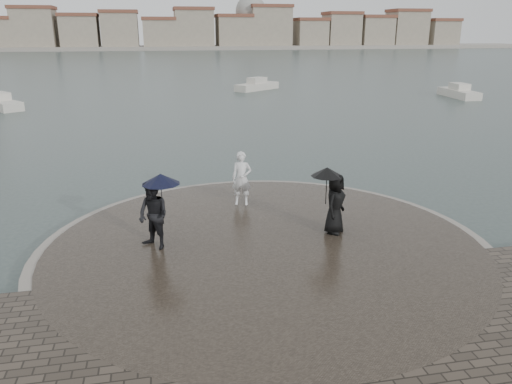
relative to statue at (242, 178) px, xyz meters
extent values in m
plane|color=#2B3835|center=(0.07, -6.88, -1.27)|extent=(400.00, 400.00, 0.00)
cylinder|color=gray|center=(0.07, -3.38, -1.11)|extent=(12.50, 12.50, 0.32)
cylinder|color=#2D261E|center=(0.07, -3.38, -1.09)|extent=(11.90, 11.90, 0.36)
imported|color=silver|center=(0.00, 0.00, 0.00)|extent=(0.75, 0.58, 1.81)
imported|color=black|center=(-2.92, -3.04, 0.02)|extent=(1.13, 1.14, 1.86)
cylinder|color=black|center=(-2.67, -2.94, 0.44)|extent=(0.02, 0.02, 0.90)
cone|color=black|center=(-2.67, -2.94, 0.99)|extent=(1.03, 1.03, 0.28)
imported|color=black|center=(2.20, -2.97, -0.02)|extent=(0.99, 1.03, 1.77)
cylinder|color=black|center=(1.95, -2.87, 0.39)|extent=(0.02, 0.02, 0.90)
cone|color=black|center=(1.95, -2.87, 0.91)|extent=(0.92, 0.92, 0.26)
cube|color=gray|center=(0.07, 156.12, -0.67)|extent=(260.00, 20.00, 1.20)
cube|color=gray|center=(-36.93, 153.12, 4.73)|extent=(12.00, 10.00, 12.00)
cube|color=brown|center=(-36.93, 153.12, 11.23)|extent=(12.60, 10.60, 1.00)
cube|color=gray|center=(-23.93, 153.12, 3.73)|extent=(11.00, 10.00, 10.00)
cube|color=brown|center=(-23.93, 153.12, 9.23)|extent=(11.60, 10.60, 1.00)
cube|color=gray|center=(-11.93, 153.12, 4.23)|extent=(11.00, 10.00, 11.00)
cube|color=brown|center=(-11.93, 153.12, 10.23)|extent=(11.60, 10.60, 1.00)
cube|color=gray|center=(0.07, 153.12, 3.23)|extent=(10.00, 10.00, 9.00)
cube|color=brown|center=(0.07, 153.12, 8.23)|extent=(10.60, 10.60, 1.00)
cube|color=gray|center=(11.07, 153.12, 4.73)|extent=(12.00, 10.00, 12.00)
cube|color=brown|center=(11.07, 153.12, 11.23)|extent=(12.60, 10.60, 1.00)
cube|color=gray|center=(24.07, 153.12, 3.73)|extent=(11.00, 10.00, 10.00)
cube|color=brown|center=(24.07, 153.12, 9.23)|extent=(11.60, 10.60, 1.00)
cube|color=gray|center=(36.07, 153.12, 5.23)|extent=(13.00, 10.00, 13.00)
cube|color=brown|center=(36.07, 153.12, 12.23)|extent=(13.60, 10.60, 1.00)
cube|color=gray|center=(50.07, 153.12, 3.23)|extent=(10.00, 10.00, 9.00)
cube|color=brown|center=(50.07, 153.12, 8.23)|extent=(10.60, 10.60, 1.00)
cube|color=gray|center=(61.07, 153.12, 4.23)|extent=(11.00, 10.00, 11.00)
cube|color=brown|center=(61.07, 153.12, 10.23)|extent=(11.60, 10.60, 1.00)
cube|color=gray|center=(73.07, 153.12, 3.73)|extent=(11.00, 10.00, 10.00)
cube|color=brown|center=(73.07, 153.12, 9.23)|extent=(11.60, 10.60, 1.00)
cube|color=gray|center=(85.07, 153.12, 4.73)|extent=(12.00, 10.00, 12.00)
cube|color=brown|center=(85.07, 153.12, 11.23)|extent=(12.60, 10.60, 1.00)
cube|color=gray|center=(98.07, 153.12, 3.23)|extent=(10.00, 10.00, 9.00)
cube|color=brown|center=(98.07, 153.12, 8.23)|extent=(10.60, 10.60, 1.00)
sphere|color=gray|center=(30.07, 155.12, 10.73)|extent=(10.00, 10.00, 10.00)
cube|color=beige|center=(7.95, 36.44, -1.02)|extent=(5.28, 4.71, 0.90)
cube|color=beige|center=(7.95, 36.44, -0.42)|extent=(2.31, 2.19, 0.90)
cube|color=beige|center=(25.29, 26.81, -1.02)|extent=(2.05, 5.61, 0.90)
cube|color=beige|center=(25.29, 26.81, -0.42)|extent=(1.36, 2.09, 0.90)
cube|color=beige|center=(-14.82, 27.56, -1.02)|extent=(4.45, 5.43, 0.90)
camera|label=1|loc=(-2.69, -15.75, 4.71)|focal=35.00mm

